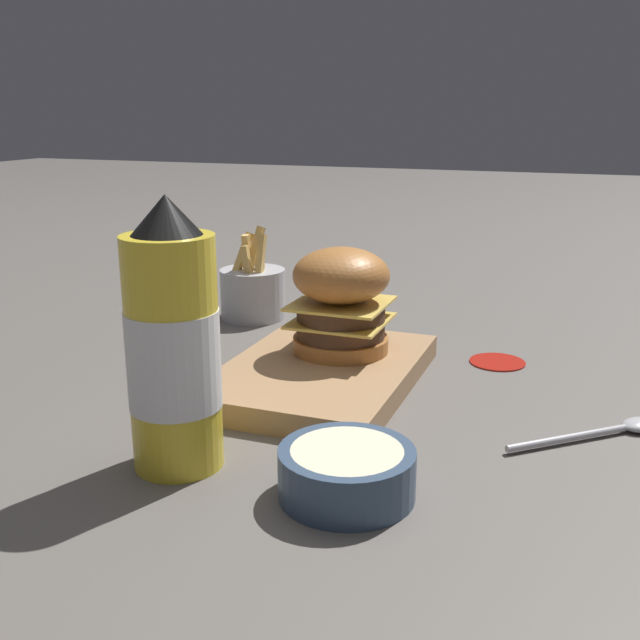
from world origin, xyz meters
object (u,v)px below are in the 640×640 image
object	(u,v)px
fries_basket	(253,292)
spoon	(617,429)
serving_board	(320,373)
burger	(341,299)
ketchup_bottle	(173,348)
side_bowl	(347,471)

from	to	relation	value
fries_basket	spoon	world-z (taller)	fries_basket
fries_basket	spoon	bearing A→B (deg)	-116.25
serving_board	burger	bearing A→B (deg)	-9.46
burger	ketchup_bottle	distance (m)	0.28
serving_board	burger	world-z (taller)	burger
burger	spoon	world-z (taller)	burger
serving_board	spoon	bearing A→B (deg)	-94.43
serving_board	fries_basket	xyz separation A→B (m)	(0.23, 0.19, 0.03)
burger	fries_basket	xyz separation A→B (m)	(0.18, 0.20, -0.05)
burger	fries_basket	size ratio (longest dim) A/B	0.89
ketchup_bottle	spoon	xyz separation A→B (m)	(0.20, -0.36, -0.10)
serving_board	fries_basket	size ratio (longest dim) A/B	2.13
fries_basket	spoon	size ratio (longest dim) A/B	0.97
serving_board	burger	size ratio (longest dim) A/B	2.39
burger	ketchup_bottle	bearing A→B (deg)	168.81
burger	serving_board	bearing A→B (deg)	170.54
side_bowl	spoon	world-z (taller)	side_bowl
fries_basket	spoon	xyz separation A→B (m)	(-0.25, -0.51, -0.03)
ketchup_bottle	side_bowl	distance (m)	0.18
ketchup_bottle	spoon	bearing A→B (deg)	-60.72
side_bowl	ketchup_bottle	bearing A→B (deg)	89.41
ketchup_bottle	side_bowl	bearing A→B (deg)	-90.59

